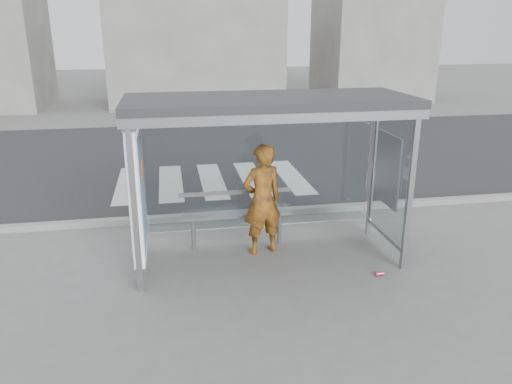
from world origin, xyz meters
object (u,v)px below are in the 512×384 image
(soda_can, at_px, (379,274))
(bus_shelter, at_px, (244,139))
(person, at_px, (262,200))
(bench, at_px, (237,215))

(soda_can, bearing_deg, bus_shelter, 154.03)
(person, bearing_deg, soda_can, 129.75)
(bus_shelter, distance_m, bench, 1.50)
(bench, distance_m, soda_can, 2.51)
(bus_shelter, xyz_separation_m, person, (0.32, 0.22, -1.06))
(bench, bearing_deg, bus_shelter, -83.46)
(person, height_order, soda_can, person)
(bus_shelter, height_order, bench, bus_shelter)
(bus_shelter, bearing_deg, person, 34.05)
(bus_shelter, bearing_deg, soda_can, -25.97)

